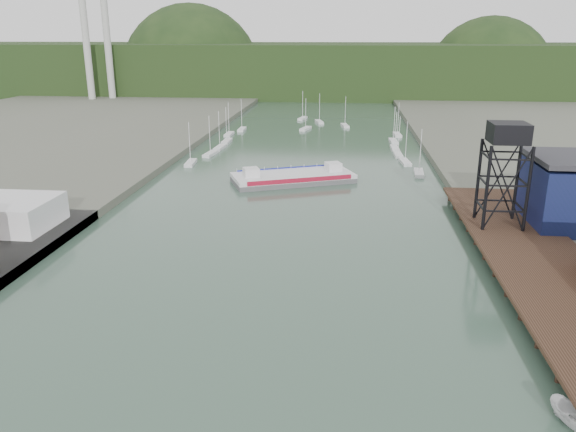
# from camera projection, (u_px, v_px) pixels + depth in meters

# --- Properties ---
(east_pier) EXTENTS (14.00, 70.00, 2.45)m
(east_pier) POSITION_uv_depth(u_px,v_px,m) (536.00, 257.00, 76.43)
(east_pier) COLOR black
(east_pier) RESTS_ON ground
(lift_tower) EXTENTS (6.50, 6.50, 16.00)m
(lift_tower) POSITION_uv_depth(u_px,v_px,m) (508.00, 139.00, 84.69)
(lift_tower) COLOR black
(lift_tower) RESTS_ON east_pier
(marina_sailboats) EXTENTS (57.71, 92.65, 0.90)m
(marina_sailboats) POSITION_uv_depth(u_px,v_px,m) (311.00, 140.00, 169.01)
(marina_sailboats) COLOR silver
(marina_sailboats) RESTS_ON ground
(smokestacks) EXTENTS (11.20, 8.20, 60.00)m
(smokestacks) POSITION_uv_depth(u_px,v_px,m) (96.00, 36.00, 259.38)
(smokestacks) COLOR #AFB0AA
(smokestacks) RESTS_ON ground
(distant_hills) EXTENTS (500.00, 120.00, 80.00)m
(distant_hills) POSITION_uv_depth(u_px,v_px,m) (323.00, 72.00, 320.42)
(distant_hills) COLOR black
(distant_hills) RESTS_ON ground
(chain_ferry) EXTENTS (27.97, 19.60, 3.74)m
(chain_ferry) POSITION_uv_depth(u_px,v_px,m) (293.00, 177.00, 122.36)
(chain_ferry) COLOR #555558
(chain_ferry) RESTS_ON ground
(motorboat) EXTENTS (3.78, 5.51, 1.99)m
(motorboat) POSITION_uv_depth(u_px,v_px,m) (575.00, 420.00, 45.45)
(motorboat) COLOR silver
(motorboat) RESTS_ON ground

